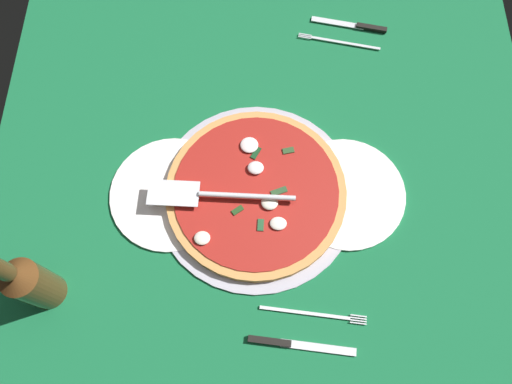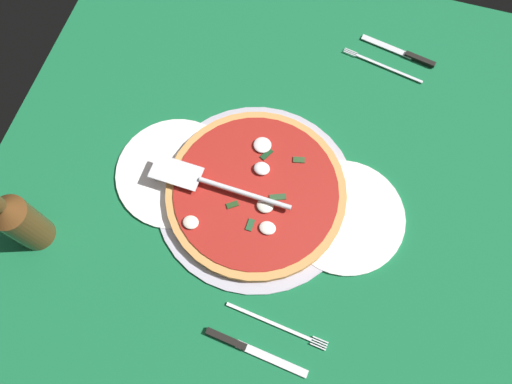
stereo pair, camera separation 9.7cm
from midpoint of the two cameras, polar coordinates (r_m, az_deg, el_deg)
The scene contains 10 objects.
ground_plane at distance 100.84cm, azimuth -1.70°, elevation 1.53°, with size 112.96×112.96×0.80cm, color #166437.
checker_pattern at distance 100.43cm, azimuth -1.71°, elevation 1.63°, with size 112.96×112.96×0.10cm.
pizza_pan at distance 98.38cm, azimuth -2.80°, elevation -0.66°, with size 40.23×40.23×0.86cm, color #B1ADBD.
dinner_plate_left at distance 99.17cm, azimuth 7.65°, elevation -0.51°, with size 23.95×23.95×1.00cm, color white.
dinner_plate_right at distance 100.69cm, azimuth -12.56°, elevation -0.52°, with size 24.41×24.41×1.00cm, color white.
pizza at distance 97.00cm, azimuth -2.85°, elevation -0.35°, with size 35.80×35.80×3.27cm.
pizza_server at distance 94.83cm, azimuth -7.89°, elevation -0.68°, with size 28.65×5.63×1.00cm.
place_setting_near at distance 119.50cm, azimuth 8.24°, elevation 17.40°, with size 22.30×15.39×1.40cm.
place_setting_far at distance 92.39cm, azimuth 2.31°, elevation -16.13°, with size 21.69×14.64×1.40cm.
beer_bottle at distance 94.87cm, azimuth -27.65°, elevation -9.65°, with size 6.71×6.71×24.60cm.
Camera 1 is at (1.34, 40.07, 92.38)cm, focal length 34.43 mm.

